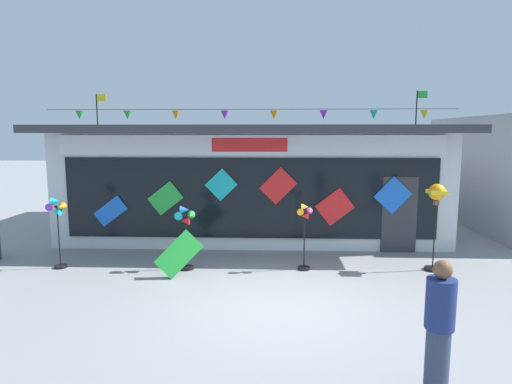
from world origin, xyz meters
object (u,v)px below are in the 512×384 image
object	(u,v)px
kite_shop_building	(254,177)
wind_spinner_left	(185,227)
person_mid_plaza	(439,328)
display_kite_on_ground	(179,254)
wind_spinner_center_left	(305,226)
wind_spinner_far_left	(57,218)
wind_spinner_center_right	(436,202)

from	to	relation	value
kite_shop_building	wind_spinner_left	xyz separation A→B (m)	(-1.39, -4.55, -0.68)
wind_spinner_left	person_mid_plaza	size ratio (longest dim) A/B	0.89
person_mid_plaza	display_kite_on_ground	bearing A→B (deg)	-49.25
wind_spinner_center_left	display_kite_on_ground	bearing A→B (deg)	-167.00
kite_shop_building	wind_spinner_far_left	size ratio (longest dim) A/B	6.78
wind_spinner_center_right	person_mid_plaza	distance (m)	5.15
wind_spinner_center_left	wind_spinner_far_left	bearing A→B (deg)	-178.93
wind_spinner_left	person_mid_plaza	xyz separation A→B (m)	(3.94, -4.62, -0.15)
kite_shop_building	wind_spinner_left	size ratio (longest dim) A/B	7.56
wind_spinner_far_left	display_kite_on_ground	distance (m)	3.04
wind_spinner_left	person_mid_plaza	world-z (taller)	person_mid_plaza
wind_spinner_center_right	display_kite_on_ground	world-z (taller)	wind_spinner_center_right
kite_shop_building	wind_spinner_center_right	world-z (taller)	kite_shop_building
wind_spinner_left	wind_spinner_center_right	bearing A→B (deg)	1.78
wind_spinner_far_left	wind_spinner_left	bearing A→B (deg)	0.42
kite_shop_building	wind_spinner_center_left	xyz separation A→B (m)	(1.33, -4.47, -0.66)
wind_spinner_left	wind_spinner_center_left	distance (m)	2.72
person_mid_plaza	display_kite_on_ground	world-z (taller)	person_mid_plaza
person_mid_plaza	display_kite_on_ground	xyz separation A→B (m)	(-3.98, 4.07, -0.33)
wind_spinner_left	wind_spinner_center_right	distance (m)	5.70
wind_spinner_center_left	person_mid_plaza	xyz separation A→B (m)	(1.23, -4.71, -0.17)
kite_shop_building	wind_spinner_center_left	distance (m)	4.71
wind_spinner_far_left	display_kite_on_ground	bearing A→B (deg)	-10.29
wind_spinner_far_left	person_mid_plaza	world-z (taller)	person_mid_plaza
kite_shop_building	display_kite_on_ground	size ratio (longest dim) A/B	11.56
wind_spinner_center_left	display_kite_on_ground	distance (m)	2.87
wind_spinner_center_left	person_mid_plaza	bearing A→B (deg)	-75.41
kite_shop_building	wind_spinner_far_left	xyz separation A→B (m)	(-4.34, -4.57, -0.49)
kite_shop_building	person_mid_plaza	bearing A→B (deg)	-74.43
wind_spinner_left	display_kite_on_ground	world-z (taller)	wind_spinner_left
wind_spinner_far_left	wind_spinner_center_left	xyz separation A→B (m)	(5.67, 0.11, -0.16)
wind_spinner_left	display_kite_on_ground	xyz separation A→B (m)	(-0.04, -0.55, -0.48)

